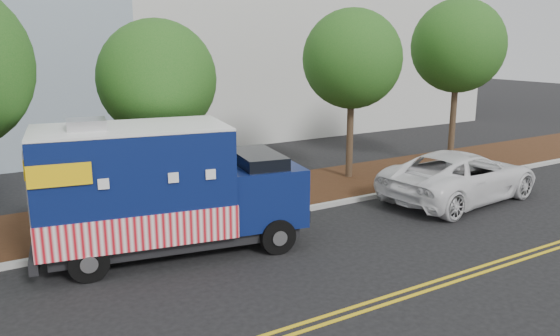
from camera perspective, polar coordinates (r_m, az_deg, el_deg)
ground at (r=14.55m, az=-7.54°, el=-8.48°), size 120.00×120.00×0.00m
curb at (r=15.74m, az=-9.63°, el=-6.56°), size 120.00×0.18×0.15m
mulch_strip at (r=17.61m, az=-12.19°, el=-4.51°), size 120.00×4.00×0.15m
centerline_near at (r=11.00m, az=2.32°, el=-15.92°), size 120.00×0.10×0.01m
centerline_far at (r=10.82m, az=3.08°, el=-16.46°), size 120.00×0.10×0.01m
tree_b at (r=16.91m, az=-12.71°, el=9.03°), size 3.55×3.55×5.99m
tree_c at (r=20.85m, az=7.55°, el=11.21°), size 3.71×3.71×6.52m
tree_d at (r=24.38m, az=18.12°, el=12.00°), size 3.87×3.87×7.04m
sign_post at (r=15.21m, az=-19.53°, el=-3.41°), size 0.06×0.06×2.40m
food_truck at (r=14.08m, az=-12.60°, el=-2.52°), size 7.07×3.61×3.56m
white_car at (r=19.54m, az=18.37°, el=-0.77°), size 6.35×3.40×1.70m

